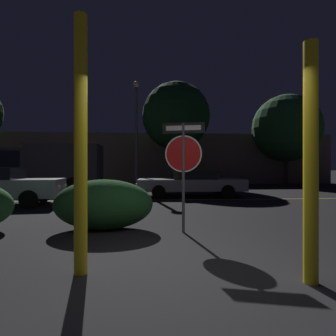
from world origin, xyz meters
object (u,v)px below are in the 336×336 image
(yellow_pole_right, at_px, (311,162))
(delivery_truck, at_px, (42,165))
(yellow_pole_left, at_px, (81,144))
(street_lamp, at_px, (136,124))
(hedge_bush_1, at_px, (104,204))
(stop_sign, at_px, (183,154))
(tree_0, at_px, (286,128))
(tree_1, at_px, (176,116))
(passing_car_2, at_px, (191,183))

(yellow_pole_right, bearing_deg, delivery_truck, 122.20)
(yellow_pole_left, height_order, street_lamp, street_lamp)
(hedge_bush_1, bearing_deg, stop_sign, -12.75)
(yellow_pole_left, xyz_separation_m, hedge_bush_1, (-0.12, 2.39, -1.09))
(yellow_pole_right, relative_size, street_lamp, 0.42)
(tree_0, bearing_deg, yellow_pole_right, -117.77)
(yellow_pole_left, xyz_separation_m, tree_1, (2.85, 15.77, 3.50))
(yellow_pole_left, xyz_separation_m, street_lamp, (0.09, 12.63, 2.35))
(delivery_truck, height_order, tree_0, tree_0)
(yellow_pole_left, relative_size, passing_car_2, 0.66)
(street_lamp, height_order, tree_1, tree_1)
(yellow_pole_right, bearing_deg, stop_sign, 115.04)
(yellow_pole_left, bearing_deg, hedge_bush_1, 92.85)
(street_lamp, relative_size, tree_0, 0.91)
(passing_car_2, relative_size, tree_1, 0.65)
(yellow_pole_right, height_order, passing_car_2, yellow_pole_right)
(yellow_pole_right, height_order, street_lamp, street_lamp)
(delivery_truck, bearing_deg, yellow_pole_left, -157.11)
(yellow_pole_right, bearing_deg, passing_car_2, 89.43)
(hedge_bush_1, relative_size, delivery_truck, 0.33)
(stop_sign, distance_m, street_lamp, 10.99)
(stop_sign, height_order, street_lamp, street_lamp)
(hedge_bush_1, xyz_separation_m, passing_car_2, (2.94, 6.37, 0.09))
(yellow_pole_right, bearing_deg, yellow_pole_left, 170.15)
(delivery_truck, height_order, street_lamp, street_lamp)
(yellow_pole_left, height_order, passing_car_2, yellow_pole_left)
(hedge_bush_1, xyz_separation_m, delivery_truck, (-5.24, 9.98, 0.98))
(tree_1, bearing_deg, tree_0, 7.92)
(yellow_pole_right, relative_size, tree_0, 0.39)
(yellow_pole_right, xyz_separation_m, passing_car_2, (0.09, 9.23, -0.77))
(hedge_bush_1, bearing_deg, passing_car_2, 65.21)
(street_lamp, distance_m, tree_1, 4.33)
(stop_sign, height_order, tree_0, tree_0)
(stop_sign, relative_size, street_lamp, 0.34)
(stop_sign, distance_m, yellow_pole_right, 2.74)
(tree_1, bearing_deg, passing_car_2, -90.22)
(street_lamp, xyz_separation_m, tree_1, (2.76, 3.14, 1.15))
(street_lamp, bearing_deg, yellow_pole_left, -90.43)
(hedge_bush_1, distance_m, delivery_truck, 11.32)
(stop_sign, bearing_deg, hedge_bush_1, -179.15)
(stop_sign, bearing_deg, tree_0, 68.97)
(stop_sign, bearing_deg, yellow_pole_left, -114.52)
(stop_sign, xyz_separation_m, yellow_pole_left, (-1.57, -2.00, 0.02))
(tree_0, bearing_deg, tree_1, -172.08)
(delivery_truck, bearing_deg, hedge_bush_1, -152.84)
(yellow_pole_right, xyz_separation_m, street_lamp, (-2.64, 13.11, 2.59))
(stop_sign, height_order, yellow_pole_left, yellow_pole_left)
(tree_1, bearing_deg, hedge_bush_1, -102.51)
(yellow_pole_left, bearing_deg, tree_1, 79.75)
(stop_sign, relative_size, delivery_truck, 0.35)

